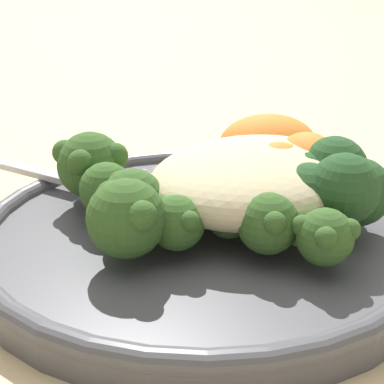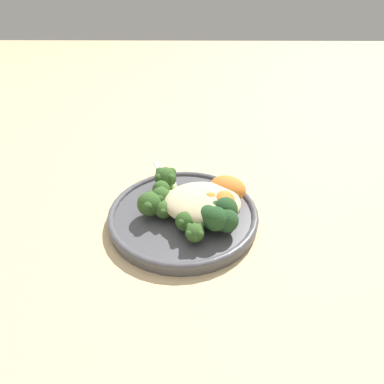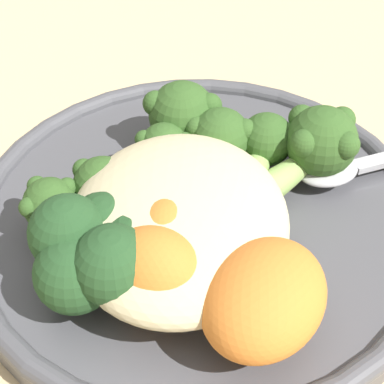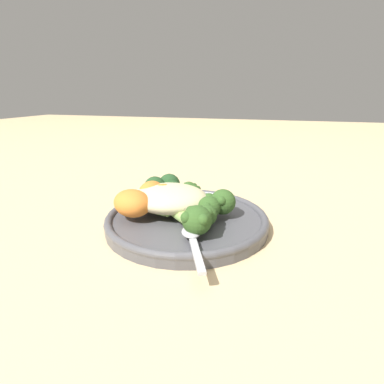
{
  "view_description": "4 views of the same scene",
  "coord_description": "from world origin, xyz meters",
  "px_view_note": "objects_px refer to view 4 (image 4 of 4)",
  "views": [
    {
      "loc": [
        0.19,
        0.28,
        0.17
      ],
      "look_at": [
        -0.0,
        0.0,
        0.03
      ],
      "focal_mm": 60.0,
      "sensor_mm": 36.0,
      "label": 1
    },
    {
      "loc": [
        -0.02,
        0.41,
        0.33
      ],
      "look_at": [
        -0.01,
        0.0,
        0.05
      ],
      "focal_mm": 28.0,
      "sensor_mm": 36.0,
      "label": 2
    },
    {
      "loc": [
        -0.25,
        -0.0,
        0.26
      ],
      "look_at": [
        -0.02,
        0.02,
        0.05
      ],
      "focal_mm": 60.0,
      "sensor_mm": 36.0,
      "label": 3
    },
    {
      "loc": [
        0.13,
        -0.4,
        0.2
      ],
      "look_at": [
        0.0,
        0.03,
        0.05
      ],
      "focal_mm": 28.0,
      "sensor_mm": 36.0,
      "label": 4
    }
  ],
  "objects_px": {
    "sweet_potato_chunk_1": "(164,196)",
    "broccoli_stalk_1": "(198,215)",
    "broccoli_stalk_5": "(184,204)",
    "sweet_potato_chunk_3": "(132,203)",
    "plate": "(184,219)",
    "quinoa_mound": "(169,198)",
    "broccoli_stalk_0": "(191,218)",
    "broccoli_stalk_4": "(196,205)",
    "broccoli_stalk_2": "(203,208)",
    "broccoli_stalk_7": "(185,195)",
    "broccoli_stalk_6": "(188,197)",
    "broccoli_stalk_3": "(210,204)",
    "sweet_potato_chunk_2": "(152,194)",
    "sweet_potato_chunk_0": "(154,197)",
    "kale_tuft": "(164,189)",
    "spoon": "(192,237)"
  },
  "relations": [
    {
      "from": "sweet_potato_chunk_1",
      "to": "broccoli_stalk_7",
      "type": "bearing_deg",
      "value": 59.22
    },
    {
      "from": "broccoli_stalk_2",
      "to": "broccoli_stalk_7",
      "type": "height_order",
      "value": "broccoli_stalk_2"
    },
    {
      "from": "sweet_potato_chunk_2",
      "to": "sweet_potato_chunk_3",
      "type": "height_order",
      "value": "sweet_potato_chunk_2"
    },
    {
      "from": "spoon",
      "to": "sweet_potato_chunk_2",
      "type": "bearing_deg",
      "value": -158.68
    },
    {
      "from": "broccoli_stalk_4",
      "to": "sweet_potato_chunk_3",
      "type": "xyz_separation_m",
      "value": [
        -0.09,
        -0.04,
        0.01
      ]
    },
    {
      "from": "broccoli_stalk_1",
      "to": "sweet_potato_chunk_2",
      "type": "bearing_deg",
      "value": 172.02
    },
    {
      "from": "broccoli_stalk_6",
      "to": "sweet_potato_chunk_1",
      "type": "bearing_deg",
      "value": 137.35
    },
    {
      "from": "plate",
      "to": "sweet_potato_chunk_3",
      "type": "bearing_deg",
      "value": -155.3
    },
    {
      "from": "broccoli_stalk_7",
      "to": "broccoli_stalk_6",
      "type": "bearing_deg",
      "value": -143.21
    },
    {
      "from": "broccoli_stalk_5",
      "to": "broccoli_stalk_6",
      "type": "bearing_deg",
      "value": 31.3
    },
    {
      "from": "broccoli_stalk_7",
      "to": "broccoli_stalk_2",
      "type": "bearing_deg",
      "value": -141.25
    },
    {
      "from": "broccoli_stalk_0",
      "to": "sweet_potato_chunk_0",
      "type": "bearing_deg",
      "value": -177.53
    },
    {
      "from": "quinoa_mound",
      "to": "broccoli_stalk_0",
      "type": "xyz_separation_m",
      "value": [
        0.06,
        -0.06,
        -0.0
      ]
    },
    {
      "from": "plate",
      "to": "broccoli_stalk_0",
      "type": "xyz_separation_m",
      "value": [
        0.03,
        -0.06,
        0.03
      ]
    },
    {
      "from": "broccoli_stalk_3",
      "to": "broccoli_stalk_4",
      "type": "height_order",
      "value": "broccoli_stalk_3"
    },
    {
      "from": "broccoli_stalk_7",
      "to": "sweet_potato_chunk_3",
      "type": "xyz_separation_m",
      "value": [
        -0.06,
        -0.08,
        0.01
      ]
    },
    {
      "from": "sweet_potato_chunk_3",
      "to": "broccoli_stalk_6",
      "type": "bearing_deg",
      "value": 45.74
    },
    {
      "from": "broccoli_stalk_4",
      "to": "sweet_potato_chunk_2",
      "type": "xyz_separation_m",
      "value": [
        -0.08,
        0.01,
        0.01
      ]
    },
    {
      "from": "broccoli_stalk_0",
      "to": "broccoli_stalk_2",
      "type": "xyz_separation_m",
      "value": [
        0.0,
        0.05,
        -0.0
      ]
    },
    {
      "from": "broccoli_stalk_5",
      "to": "broccoli_stalk_6",
      "type": "height_order",
      "value": "broccoli_stalk_6"
    },
    {
      "from": "plate",
      "to": "sweet_potato_chunk_1",
      "type": "relative_size",
      "value": 5.55
    },
    {
      "from": "broccoli_stalk_2",
      "to": "broccoli_stalk_3",
      "type": "relative_size",
      "value": 0.72
    },
    {
      "from": "quinoa_mound",
      "to": "sweet_potato_chunk_3",
      "type": "bearing_deg",
      "value": -137.39
    },
    {
      "from": "broccoli_stalk_0",
      "to": "broccoli_stalk_4",
      "type": "bearing_deg",
      "value": 142.71
    },
    {
      "from": "broccoli_stalk_5",
      "to": "sweet_potato_chunk_3",
      "type": "relative_size",
      "value": 1.25
    },
    {
      "from": "broccoli_stalk_3",
      "to": "broccoli_stalk_5",
      "type": "relative_size",
      "value": 1.56
    },
    {
      "from": "broccoli_stalk_6",
      "to": "sweet_potato_chunk_0",
      "type": "bearing_deg",
      "value": 123.41
    },
    {
      "from": "broccoli_stalk_7",
      "to": "plate",
      "type": "bearing_deg",
      "value": -162.9
    },
    {
      "from": "sweet_potato_chunk_2",
      "to": "sweet_potato_chunk_3",
      "type": "distance_m",
      "value": 0.05
    },
    {
      "from": "kale_tuft",
      "to": "broccoli_stalk_3",
      "type": "bearing_deg",
      "value": -21.44
    },
    {
      "from": "broccoli_stalk_1",
      "to": "broccoli_stalk_7",
      "type": "bearing_deg",
      "value": 137.97
    },
    {
      "from": "sweet_potato_chunk_3",
      "to": "kale_tuft",
      "type": "xyz_separation_m",
      "value": [
        0.02,
        0.07,
        0.0
      ]
    },
    {
      "from": "broccoli_stalk_0",
      "to": "sweet_potato_chunk_1",
      "type": "bearing_deg",
      "value": 176.74
    },
    {
      "from": "plate",
      "to": "quinoa_mound",
      "type": "distance_m",
      "value": 0.04
    },
    {
      "from": "broccoli_stalk_6",
      "to": "broccoli_stalk_3",
      "type": "bearing_deg",
      "value": -109.99
    },
    {
      "from": "plate",
      "to": "broccoli_stalk_6",
      "type": "height_order",
      "value": "broccoli_stalk_6"
    },
    {
      "from": "plate",
      "to": "quinoa_mound",
      "type": "relative_size",
      "value": 2.02
    },
    {
      "from": "sweet_potato_chunk_1",
      "to": "broccoli_stalk_4",
      "type": "bearing_deg",
      "value": -4.12
    },
    {
      "from": "broccoli_stalk_7",
      "to": "broccoli_stalk_0",
      "type": "bearing_deg",
      "value": -157.11
    },
    {
      "from": "broccoli_stalk_6",
      "to": "sweet_potato_chunk_1",
      "type": "xyz_separation_m",
      "value": [
        -0.03,
        -0.02,
        0.01
      ]
    },
    {
      "from": "quinoa_mound",
      "to": "sweet_potato_chunk_1",
      "type": "xyz_separation_m",
      "value": [
        -0.01,
        0.0,
        0.0
      ]
    },
    {
      "from": "sweet_potato_chunk_1",
      "to": "broccoli_stalk_1",
      "type": "bearing_deg",
      "value": -31.78
    },
    {
      "from": "sweet_potato_chunk_2",
      "to": "kale_tuft",
      "type": "height_order",
      "value": "kale_tuft"
    },
    {
      "from": "broccoli_stalk_5",
      "to": "broccoli_stalk_7",
      "type": "distance_m",
      "value": 0.04
    },
    {
      "from": "broccoli_stalk_0",
      "to": "broccoli_stalk_2",
      "type": "relative_size",
      "value": 1.14
    },
    {
      "from": "broccoli_stalk_2",
      "to": "broccoli_stalk_5",
      "type": "height_order",
      "value": "broccoli_stalk_2"
    },
    {
      "from": "quinoa_mound",
      "to": "broccoli_stalk_2",
      "type": "relative_size",
      "value": 1.39
    },
    {
      "from": "broccoli_stalk_5",
      "to": "broccoli_stalk_3",
      "type": "bearing_deg",
      "value": -64.23
    },
    {
      "from": "sweet_potato_chunk_2",
      "to": "broccoli_stalk_5",
      "type": "bearing_deg",
      "value": -5.59
    },
    {
      "from": "broccoli_stalk_3",
      "to": "sweet_potato_chunk_2",
      "type": "bearing_deg",
      "value": 154.45
    }
  ]
}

